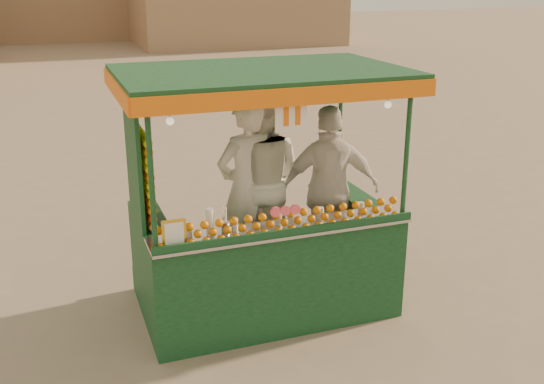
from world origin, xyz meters
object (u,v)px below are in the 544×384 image
object	(u,v)px
vendor_middle	(261,180)
vendor_left	(247,188)
vendor_right	(330,189)
juice_cart	(259,238)

from	to	relation	value
vendor_middle	vendor_left	bearing A→B (deg)	60.60
vendor_left	vendor_right	world-z (taller)	vendor_left
vendor_right	vendor_left	bearing A→B (deg)	-0.71
vendor_middle	juice_cart	bearing A→B (deg)	98.74
vendor_left	vendor_right	size ratio (longest dim) A/B	1.06
juice_cart	vendor_right	distance (m)	0.87
vendor_left	vendor_right	xyz separation A→B (m)	(0.79, -0.20, -0.05)
juice_cart	vendor_left	world-z (taller)	juice_cart
juice_cart	vendor_right	size ratio (longest dim) A/B	1.53
juice_cart	vendor_left	xyz separation A→B (m)	(-0.01, 0.32, 0.40)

